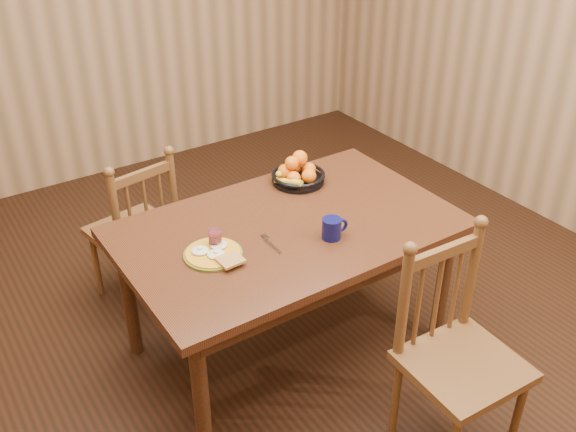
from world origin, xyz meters
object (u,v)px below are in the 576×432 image
breakfast_plate (214,254)px  fruit_bowl (298,173)px  dining_table (288,240)px  chair_near (457,356)px  chair_far (136,231)px  coffee_mug (332,228)px

breakfast_plate → fruit_bowl: bearing=27.8°
dining_table → chair_near: size_ratio=1.59×
fruit_bowl → chair_far: bearing=148.5°
breakfast_plate → coffee_mug: 0.56m
breakfast_plate → fruit_bowl: 0.79m
chair_far → chair_near: bearing=103.4°
dining_table → fruit_bowl: fruit_bowl is taller
breakfast_plate → dining_table: bearing=4.7°
dining_table → chair_near: chair_near is taller
fruit_bowl → breakfast_plate: bearing=-152.2°
dining_table → breakfast_plate: (-0.42, -0.03, 0.10)m
chair_far → fruit_bowl: 0.96m
coffee_mug → fruit_bowl: fruit_bowl is taller
dining_table → chair_near: 0.95m
chair_far → coffee_mug: bearing=110.7°
chair_near → coffee_mug: size_ratio=7.53×
fruit_bowl → chair_near: bearing=-91.8°
dining_table → fruit_bowl: (0.28, 0.34, 0.14)m
breakfast_plate → fruit_bowl: fruit_bowl is taller
chair_far → coffee_mug: (0.59, -1.01, 0.34)m
breakfast_plate → coffee_mug: bearing=-17.8°
coffee_mug → fruit_bowl: bearing=72.2°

